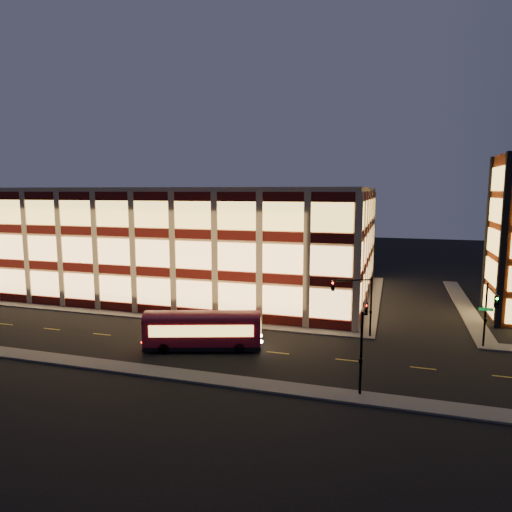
% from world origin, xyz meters
% --- Properties ---
extents(ground, '(200.00, 200.00, 0.00)m').
position_xyz_m(ground, '(0.00, 0.00, 0.00)').
color(ground, black).
rests_on(ground, ground).
extents(sidewalk_office_south, '(54.00, 2.00, 0.15)m').
position_xyz_m(sidewalk_office_south, '(-3.00, 1.00, 0.07)').
color(sidewalk_office_south, '#514F4C').
rests_on(sidewalk_office_south, ground).
extents(sidewalk_office_east, '(2.00, 30.00, 0.15)m').
position_xyz_m(sidewalk_office_east, '(23.00, 17.00, 0.07)').
color(sidewalk_office_east, '#514F4C').
rests_on(sidewalk_office_east, ground).
extents(sidewalk_tower_west, '(2.00, 30.00, 0.15)m').
position_xyz_m(sidewalk_tower_west, '(34.00, 17.00, 0.07)').
color(sidewalk_tower_west, '#514F4C').
rests_on(sidewalk_tower_west, ground).
extents(sidewalk_near, '(100.00, 2.00, 0.15)m').
position_xyz_m(sidewalk_near, '(0.00, -13.00, 0.07)').
color(sidewalk_near, '#514F4C').
rests_on(sidewalk_near, ground).
extents(office_building, '(50.45, 30.45, 14.50)m').
position_xyz_m(office_building, '(-2.91, 16.91, 7.25)').
color(office_building, tan).
rests_on(office_building, ground).
extents(traffic_signal_far, '(3.79, 1.87, 6.00)m').
position_xyz_m(traffic_signal_far, '(22.21, 0.24, 4.11)').
color(traffic_signal_far, black).
rests_on(traffic_signal_far, ground).
extents(traffic_signal_right, '(1.20, 4.37, 6.00)m').
position_xyz_m(traffic_signal_right, '(33.50, -0.62, 4.10)').
color(traffic_signal_right, black).
rests_on(traffic_signal_right, ground).
extents(traffic_signal_near, '(0.32, 4.45, 6.00)m').
position_xyz_m(traffic_signal_near, '(23.50, -11.03, 4.13)').
color(traffic_signal_near, black).
rests_on(traffic_signal_near, ground).
extents(trolley_bus, '(10.63, 5.61, 3.50)m').
position_xyz_m(trolley_bus, '(9.28, -6.93, 1.94)').
color(trolley_bus, maroon).
rests_on(trolley_bus, ground).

